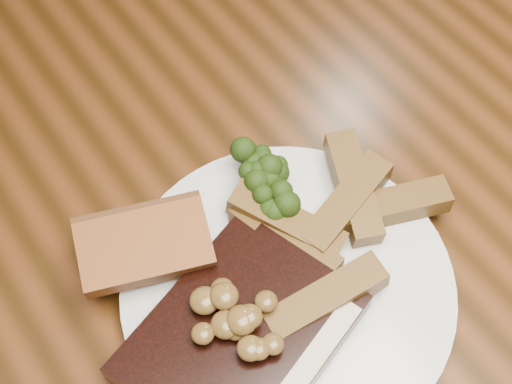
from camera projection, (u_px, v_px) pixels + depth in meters
dining_table at (267, 266)px, 0.67m from camera, size 1.60×0.90×0.75m
plate at (288, 289)px, 0.55m from camera, size 0.29×0.29×0.01m
steak at (241, 338)px, 0.51m from camera, size 0.19×0.16×0.02m
mushroom_pile at (240, 318)px, 0.49m from camera, size 0.06×0.06×0.03m
garlic_bread at (148, 258)px, 0.54m from camera, size 0.11×0.08×0.02m
potato_wedges at (357, 247)px, 0.55m from camera, size 0.12×0.12×0.02m
broccoli_cluster at (274, 180)px, 0.57m from camera, size 0.06×0.06×0.04m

